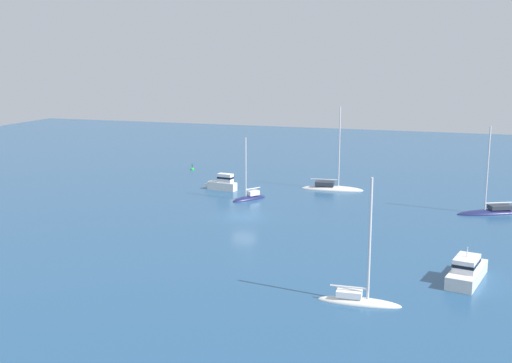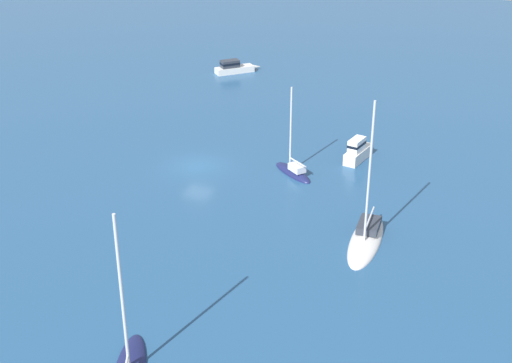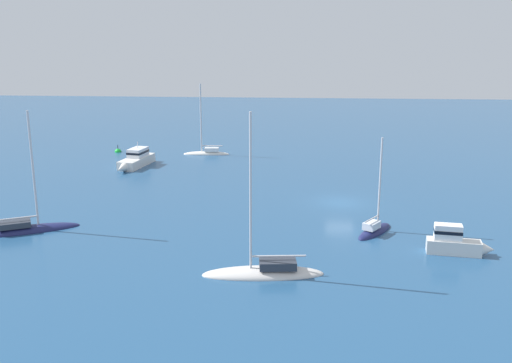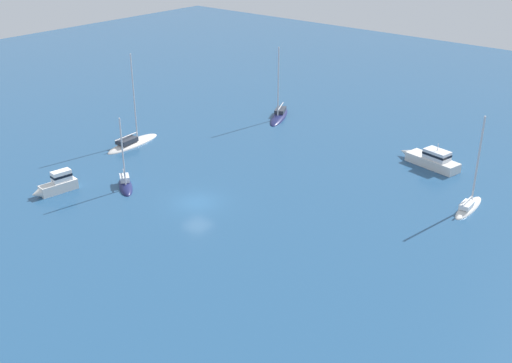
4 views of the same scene
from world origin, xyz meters
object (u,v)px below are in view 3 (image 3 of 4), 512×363
at_px(ketch, 264,272).
at_px(sailboat_1, 207,152).
at_px(channel_buoy, 118,152).
at_px(sailboat, 27,229).
at_px(motor_cruiser_1, 136,159).
at_px(sloop, 374,230).
at_px(cabin_cruiser, 456,243).

relative_size(ketch, sailboat_1, 1.19).
height_order(sailboat_1, channel_buoy, sailboat_1).
bearing_deg(ketch, sailboat, -26.28).
height_order(sailboat_1, motor_cruiser_1, sailboat_1).
distance_m(sloop, sailboat, 26.98).
distance_m(sloop, channel_buoy, 40.88).
relative_size(cabin_cruiser, sailboat, 0.47).
bearing_deg(sailboat, ketch, -46.83).
distance_m(sloop, motor_cruiser_1, 32.28).
bearing_deg(sailboat, sloop, -23.08).
bearing_deg(channel_buoy, sailboat, 3.97).
relative_size(cabin_cruiser, sailboat_1, 0.50).
bearing_deg(cabin_cruiser, sloop, 149.25).
xyz_separation_m(sailboat, motor_cruiser_1, (-22.65, 2.40, 0.63)).
relative_size(cabin_cruiser, motor_cruiser_1, 0.63).
bearing_deg(motor_cruiser_1, sloop, 61.03).
bearing_deg(cabin_cruiser, sailboat, -176.47).
height_order(sloop, sailboat, sailboat).
xyz_separation_m(sloop, ketch, (8.63, -8.02, -0.03)).
xyz_separation_m(sailboat, channel_buoy, (-30.44, -2.11, -0.16)).
distance_m(sailboat_1, motor_cruiser_1, 10.08).
distance_m(sailboat, channel_buoy, 30.51).
bearing_deg(sailboat_1, sailboat, 69.70).
height_order(cabin_cruiser, ketch, ketch).
bearing_deg(sailboat, motor_cruiser_1, 57.33).
relative_size(sailboat_1, motor_cruiser_1, 1.24).
bearing_deg(sloop, ketch, 170.99).
bearing_deg(sloop, channel_buoy, 79.16).
height_order(ketch, sailboat, ketch).
distance_m(cabin_cruiser, motor_cruiser_1, 38.81).
bearing_deg(motor_cruiser_1, ketch, 40.72).
relative_size(sloop, channel_buoy, 5.81).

